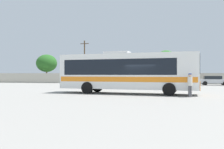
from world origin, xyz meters
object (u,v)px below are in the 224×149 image
object	(u,v)px
coach_bus_white_orange	(126,71)
parked_car_third_red	(177,80)
roadside_tree_midleft	(111,62)
roadside_tree_left	(47,63)
parked_car_second_silver	(136,80)
utility_pole_near	(84,61)
roadside_tree_midright	(166,59)
parked_car_rightmost_silver	(214,80)
attendant_by_bus_door	(190,84)
parked_car_leftmost_red	(95,80)
roadside_tree_right	(178,59)

from	to	relation	value
coach_bus_white_orange	parked_car_third_red	distance (m)	20.21
roadside_tree_midleft	roadside_tree_left	bearing A→B (deg)	-167.04
parked_car_second_silver	roadside_tree_midleft	distance (m)	11.99
utility_pole_near	roadside_tree_midleft	bearing A→B (deg)	33.36
parked_car_third_red	roadside_tree_midright	xyz separation A→B (m)	(-1.38, 8.88, 4.03)
parked_car_second_silver	parked_car_rightmost_silver	world-z (taller)	parked_car_second_silver
coach_bus_white_orange	parked_car_second_silver	xyz separation A→B (m)	(-0.74, 18.94, -1.20)
coach_bus_white_orange	parked_car_rightmost_silver	bearing A→B (deg)	58.97
attendant_by_bus_door	parked_car_second_silver	size ratio (longest dim) A/B	0.40
attendant_by_bus_door	parked_car_third_red	size ratio (longest dim) A/B	0.39
roadside_tree_midleft	roadside_tree_midright	distance (m)	11.18
parked_car_third_red	parked_car_rightmost_silver	size ratio (longest dim) A/B	0.96
parked_car_leftmost_red	parked_car_second_silver	bearing A→B (deg)	-2.46
parked_car_second_silver	utility_pole_near	distance (m)	13.18
parked_car_second_silver	parked_car_leftmost_red	bearing A→B (deg)	177.54
parked_car_second_silver	parked_car_third_red	distance (m)	6.52
parked_car_rightmost_silver	roadside_tree_midleft	bearing A→B (deg)	151.33
parked_car_rightmost_silver	parked_car_second_silver	bearing A→B (deg)	179.49
coach_bus_white_orange	utility_pole_near	size ratio (longest dim) A/B	1.47
attendant_by_bus_door	parked_car_rightmost_silver	bearing A→B (deg)	73.85
parked_car_third_red	utility_pole_near	world-z (taller)	utility_pole_near
roadside_tree_left	roadside_tree_midleft	bearing A→B (deg)	12.96
coach_bus_white_orange	parked_car_rightmost_silver	size ratio (longest dim) A/B	2.62
roadside_tree_right	roadside_tree_midright	bearing A→B (deg)	154.88
attendant_by_bus_door	parked_car_third_red	distance (m)	21.78
utility_pole_near	roadside_tree_right	distance (m)	18.32
parked_car_second_silver	roadside_tree_left	distance (m)	20.40
parked_car_rightmost_silver	roadside_tree_midright	bearing A→B (deg)	126.47
coach_bus_white_orange	roadside_tree_midleft	xyz separation A→B (m)	(-6.76, 28.72, 2.25)
attendant_by_bus_door	roadside_tree_midleft	xyz separation A→B (m)	(-11.93, 31.16, 3.22)
roadside_tree_left	roadside_tree_midright	world-z (taller)	roadside_tree_midright
attendant_by_bus_door	roadside_tree_midleft	distance (m)	33.52
parked_car_second_silver	roadside_tree_left	xyz separation A→B (m)	(-18.98, 6.80, 3.16)
attendant_by_bus_door	roadside_tree_left	bearing A→B (deg)	131.46
utility_pole_near	roadside_tree_left	distance (m)	8.16
parked_car_leftmost_red	roadside_tree_right	world-z (taller)	roadside_tree_right
attendant_by_bus_door	roadside_tree_right	size ratio (longest dim) A/B	0.30
roadside_tree_left	attendant_by_bus_door	bearing A→B (deg)	-48.54
parked_car_second_silver	roadside_tree_midright	xyz separation A→B (m)	(5.14, 9.27, 4.01)
parked_car_rightmost_silver	parked_car_leftmost_red	bearing A→B (deg)	178.78
utility_pole_near	roadside_tree_right	bearing A→B (deg)	4.97
attendant_by_bus_door	parked_car_second_silver	world-z (taller)	attendant_by_bus_door
roadside_tree_right	parked_car_rightmost_silver	bearing A→B (deg)	-60.77
utility_pole_near	roadside_tree_left	bearing A→B (deg)	178.71
roadside_tree_midright	roadside_tree_right	distance (m)	2.54
coach_bus_white_orange	parked_car_rightmost_silver	distance (m)	22.01
attendant_by_bus_door	roadside_tree_midright	size ratio (longest dim) A/B	0.28
roadside_tree_midleft	parked_car_third_red	bearing A→B (deg)	-36.86
attendant_by_bus_door	parked_car_second_silver	distance (m)	22.18
parked_car_leftmost_red	parked_car_rightmost_silver	bearing A→B (deg)	-1.22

